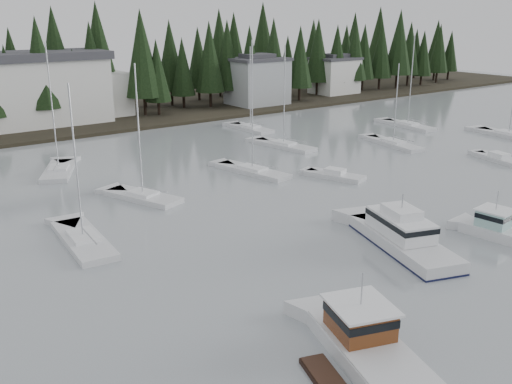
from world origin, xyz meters
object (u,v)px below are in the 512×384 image
(sailboat_0, at_px, (252,172))
(harbor_inn, at_px, (37,89))
(runabout_1, at_px, (335,177))
(lobster_boat_brown, at_px, (371,355))
(sailboat_5, at_px, (393,145))
(sailboat_8, at_px, (284,147))
(cabin_cruiser_center, at_px, (402,238))
(runabout_2, at_px, (499,160))
(sailboat_11, at_px, (59,172))
(lobster_boat_teal, at_px, (508,233))
(sailboat_3, at_px, (407,126))
(sailboat_10, at_px, (143,198))
(house_east_a, at_px, (257,80))
(sailboat_2, at_px, (508,136))
(house_east_b, at_px, (335,75))
(sailboat_4, at_px, (84,242))
(sailboat_1, at_px, (250,129))

(sailboat_0, bearing_deg, harbor_inn, 3.72)
(runabout_1, bearing_deg, lobster_boat_brown, 119.13)
(sailboat_5, distance_m, sailboat_8, 14.78)
(lobster_boat_brown, height_order, cabin_cruiser_center, lobster_boat_brown)
(runabout_2, bearing_deg, sailboat_11, 72.93)
(lobster_boat_teal, distance_m, sailboat_3, 46.22)
(sailboat_8, bearing_deg, lobster_boat_teal, 161.44)
(sailboat_0, distance_m, sailboat_10, 13.90)
(cabin_cruiser_center, height_order, sailboat_5, sailboat_5)
(lobster_boat_teal, relative_size, sailboat_10, 0.60)
(cabin_cruiser_center, bearing_deg, house_east_a, -8.97)
(cabin_cruiser_center, relative_size, sailboat_2, 1.00)
(lobster_boat_brown, xyz_separation_m, runabout_1, (22.60, 25.74, -0.44))
(harbor_inn, xyz_separation_m, sailboat_3, (45.63, -34.42, -5.70))
(house_east_a, distance_m, cabin_cruiser_center, 68.73)
(lobster_boat_teal, bearing_deg, house_east_b, -40.46)
(house_east_a, xyz_separation_m, runabout_2, (-1.66, -50.46, -4.77))
(sailboat_2, relative_size, sailboat_3, 0.82)
(sailboat_3, bearing_deg, sailboat_0, 106.77)
(house_east_b, bearing_deg, sailboat_3, -115.54)
(house_east_a, distance_m, sailboat_0, 47.07)
(sailboat_0, distance_m, sailboat_11, 21.49)
(sailboat_5, distance_m, sailboat_10, 37.18)
(runabout_2, bearing_deg, sailboat_10, 87.09)
(runabout_2, bearing_deg, house_east_b, -10.48)
(house_east_a, distance_m, sailboat_8, 34.59)
(lobster_boat_brown, distance_m, cabin_cruiser_center, 15.98)
(house_east_b, xyz_separation_m, lobster_boat_teal, (-46.04, -66.63, -3.90))
(house_east_a, bearing_deg, sailboat_2, -74.14)
(cabin_cruiser_center, distance_m, runabout_1, 19.24)
(sailboat_8, xyz_separation_m, runabout_2, (16.03, -21.14, 0.06))
(house_east_b, height_order, sailboat_4, sailboat_4)
(lobster_boat_brown, bearing_deg, cabin_cruiser_center, -37.44)
(lobster_boat_teal, xyz_separation_m, sailboat_3, (30.71, 34.55, -0.43))
(cabin_cruiser_center, relative_size, sailboat_10, 0.88)
(sailboat_11, distance_m, runabout_2, 51.33)
(sailboat_0, bearing_deg, sailboat_1, -46.11)
(sailboat_8, bearing_deg, sailboat_5, -131.08)
(sailboat_8, bearing_deg, sailboat_4, 107.47)
(sailboat_10, height_order, runabout_1, sailboat_10)
(sailboat_0, xyz_separation_m, runabout_1, (5.99, -6.83, 0.04))
(sailboat_0, bearing_deg, sailboat_4, 100.10)
(sailboat_11, bearing_deg, sailboat_4, -167.46)
(harbor_inn, bearing_deg, sailboat_11, -103.36)
(sailboat_0, height_order, sailboat_5, sailboat_0)
(sailboat_10, bearing_deg, lobster_boat_brown, 154.98)
(sailboat_11, xyz_separation_m, runabout_2, (44.06, -26.33, 0.05))
(sailboat_1, xyz_separation_m, sailboat_2, (26.78, -26.12, -0.02))
(house_east_a, relative_size, house_east_b, 1.11)
(lobster_boat_brown, height_order, sailboat_4, sailboat_4)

